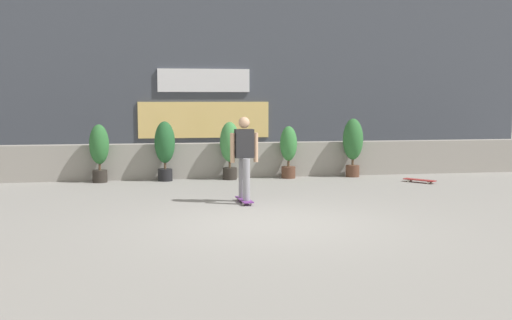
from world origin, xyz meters
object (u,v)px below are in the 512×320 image
object	(u,v)px
potted_plant_1	(165,146)
potted_plant_2	(230,146)
potted_plant_3	(289,149)
skater_mid_plaza	(244,155)
skateboard_near_camera	(420,180)
potted_plant_4	(353,143)
potted_plant_0	(99,149)

from	to	relation	value
potted_plant_1	potted_plant_2	xyz separation A→B (m)	(1.63, 0.00, -0.02)
potted_plant_2	potted_plant_3	distance (m)	1.53
skater_mid_plaza	skateboard_near_camera	bearing A→B (deg)	24.88
potted_plant_4	skateboard_near_camera	world-z (taller)	potted_plant_4
potted_plant_1	skateboard_near_camera	world-z (taller)	potted_plant_1
skateboard_near_camera	potted_plant_2	bearing A→B (deg)	163.08
potted_plant_1	potted_plant_3	xyz separation A→B (m)	(3.16, 0.00, -0.11)
potted_plant_1	potted_plant_2	distance (m)	1.63
potted_plant_2	skateboard_near_camera	bearing A→B (deg)	-16.92
potted_plant_2	skater_mid_plaza	distance (m)	3.54
potted_plant_0	potted_plant_3	xyz separation A→B (m)	(4.75, 0.00, -0.06)
potted_plant_2	skater_mid_plaza	bearing A→B (deg)	-92.62
potted_plant_0	potted_plant_4	xyz separation A→B (m)	(6.47, -0.00, 0.08)
potted_plant_0	potted_plant_1	distance (m)	1.59
potted_plant_1	potted_plant_3	world-z (taller)	potted_plant_1
potted_plant_1	potted_plant_2	size ratio (longest dim) A/B	1.02
potted_plant_0	skateboard_near_camera	xyz separation A→B (m)	(7.73, -1.37, -0.76)
potted_plant_1	skater_mid_plaza	xyz separation A→B (m)	(1.47, -3.54, 0.08)
potted_plant_0	potted_plant_2	size ratio (longest dim) A/B	0.97
potted_plant_0	potted_plant_4	distance (m)	6.48
potted_plant_1	potted_plant_4	size ratio (longest dim) A/B	0.97
skateboard_near_camera	potted_plant_1	bearing A→B (deg)	167.40
potted_plant_1	potted_plant_0	bearing A→B (deg)	180.00
potted_plant_4	skateboard_near_camera	size ratio (longest dim) A/B	2.04
potted_plant_3	skater_mid_plaza	distance (m)	3.93
potted_plant_2	potted_plant_3	world-z (taller)	potted_plant_2
potted_plant_2	potted_plant_1	bearing A→B (deg)	180.00
potted_plant_1	potted_plant_4	world-z (taller)	potted_plant_4
skater_mid_plaza	potted_plant_2	bearing A→B (deg)	87.38
skater_mid_plaza	potted_plant_3	bearing A→B (deg)	64.47
potted_plant_0	potted_plant_2	bearing A→B (deg)	0.00
skater_mid_plaza	potted_plant_4	bearing A→B (deg)	45.98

